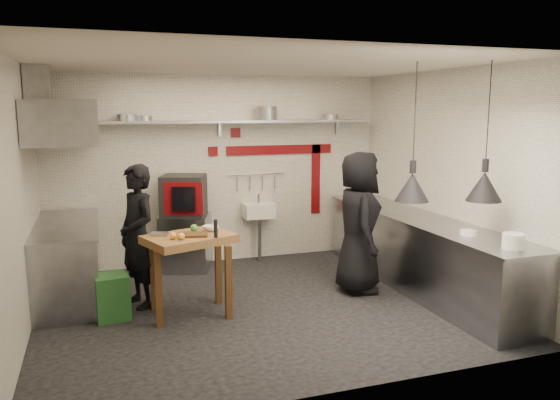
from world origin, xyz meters
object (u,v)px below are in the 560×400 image
object	(u,v)px
green_bin	(112,297)
prep_table	(190,275)
chef_right	(359,222)
oven_stand	(186,242)
chef_left	(138,236)
combi_oven	(184,196)

from	to	relation	value
green_bin	prep_table	size ratio (longest dim) A/B	0.54
green_bin	chef_right	size ratio (longest dim) A/B	0.28
oven_stand	chef_left	world-z (taller)	chef_left
oven_stand	combi_oven	bearing A→B (deg)	-87.72
chef_left	prep_table	bearing A→B (deg)	25.66
oven_stand	chef_left	bearing A→B (deg)	-99.61
oven_stand	green_bin	world-z (taller)	oven_stand
chef_right	chef_left	bearing A→B (deg)	97.30
combi_oven	prep_table	size ratio (longest dim) A/B	0.64
combi_oven	chef_right	xyz separation A→B (m)	(1.94, -1.62, -0.20)
combi_oven	prep_table	bearing A→B (deg)	-77.04
green_bin	chef_left	distance (m)	0.74
oven_stand	combi_oven	distance (m)	0.69
green_bin	chef_right	world-z (taller)	chef_right
oven_stand	chef_right	xyz separation A→B (m)	(1.92, -1.66, 0.49)
chef_left	combi_oven	bearing A→B (deg)	127.59
combi_oven	green_bin	bearing A→B (deg)	-103.68
oven_stand	green_bin	size ratio (longest dim) A/B	1.60
green_bin	chef_right	xyz separation A→B (m)	(3.01, -0.03, 0.64)
prep_table	chef_right	distance (m)	2.21
chef_right	prep_table	bearing A→B (deg)	108.00
combi_oven	chef_left	world-z (taller)	chef_left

